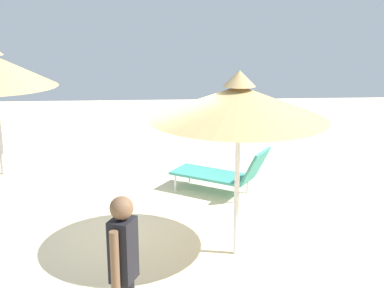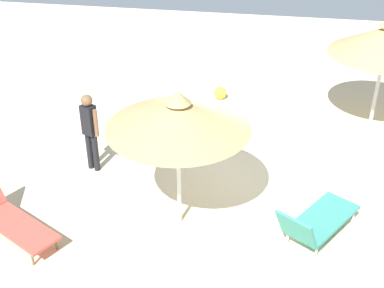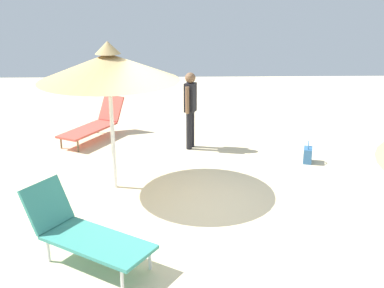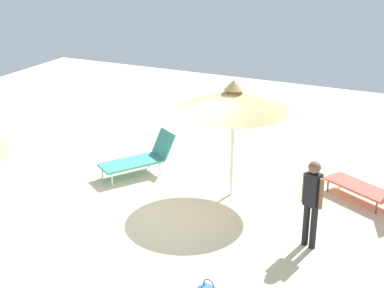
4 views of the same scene
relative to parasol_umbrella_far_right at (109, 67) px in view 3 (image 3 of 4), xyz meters
name	(u,v)px [view 3 (image 3 of 4)]	position (x,y,z in m)	size (l,w,h in m)	color
ground	(199,208)	(0.85, 1.56, -2.35)	(24.00, 24.00, 0.10)	beige
parasol_umbrella_far_right	(109,67)	(0.00, 0.00, 0.00)	(2.51, 2.51, 2.74)	white
lounge_chair_near_left	(82,231)	(2.48, -0.12, -1.85)	(1.60, 1.96, 1.00)	teal
lounge_chair_edge	(95,124)	(-2.97, -0.88, -1.90)	(2.03, 1.48, 0.93)	#CC4C3F
person_standing_back	(190,105)	(-2.22, 1.48, -1.26)	(0.44, 0.31, 1.79)	black
handbag	(308,155)	(-1.20, 4.00, -2.12)	(0.36, 0.26, 0.49)	#336699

